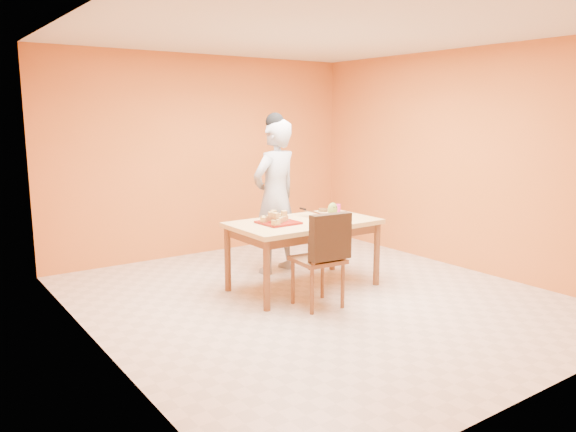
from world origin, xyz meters
TOP-DOWN VIEW (x-y plane):
  - floor at (0.00, 0.00)m, footprint 5.00×5.00m
  - ceiling at (0.00, 0.00)m, footprint 5.00×5.00m
  - wall_back at (0.00, 2.50)m, footprint 4.50×0.00m
  - wall_left at (-2.25, 0.00)m, footprint 0.00×5.00m
  - wall_right at (2.25, 0.00)m, footprint 0.00×5.00m
  - dining_table at (0.10, 0.37)m, footprint 1.60×0.90m
  - dining_chair at (-0.14, -0.21)m, footprint 0.49×0.56m
  - pastry_pile at (-0.21, 0.41)m, footprint 0.34×0.34m
  - person at (0.23, 1.11)m, footprint 0.76×0.58m
  - pastry_platter at (-0.21, 0.41)m, footprint 0.39×0.39m
  - red_dinner_plate at (-0.10, 0.60)m, footprint 0.27×0.27m
  - white_cake_plate at (0.27, 0.25)m, footprint 0.27×0.27m
  - sponge_cake at (0.27, 0.25)m, footprint 0.29×0.29m
  - cake_server at (0.28, 0.43)m, footprint 0.08×0.29m
  - egg_ornament at (0.56, 0.42)m, footprint 0.14×0.12m
  - magenta_glass at (0.78, 0.60)m, footprint 0.07×0.07m
  - checker_tin at (0.66, 0.72)m, footprint 0.14×0.14m

SIDE VIEW (x-z plane):
  - floor at x=0.00m, z-range 0.00..0.00m
  - dining_chair at x=-0.14m, z-range 0.02..1.00m
  - dining_table at x=0.10m, z-range 0.29..1.05m
  - white_cake_plate at x=0.27m, z-range 0.76..0.77m
  - red_dinner_plate at x=-0.10m, z-range 0.76..0.77m
  - pastry_platter at x=-0.21m, z-range 0.76..0.78m
  - checker_tin at x=0.66m, z-range 0.76..0.79m
  - sponge_cake at x=0.27m, z-range 0.77..0.82m
  - magenta_glass at x=0.78m, z-range 0.76..0.85m
  - cake_server at x=0.28m, z-range 0.83..0.84m
  - egg_ornament at x=0.56m, z-range 0.76..0.91m
  - pastry_pile at x=-0.21m, z-range 0.78..0.89m
  - person at x=0.23m, z-range 0.00..1.85m
  - wall_back at x=0.00m, z-range -0.90..3.60m
  - wall_left at x=-2.25m, z-range -1.15..3.85m
  - wall_right at x=2.25m, z-range -1.15..3.85m
  - ceiling at x=0.00m, z-range 2.70..2.70m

